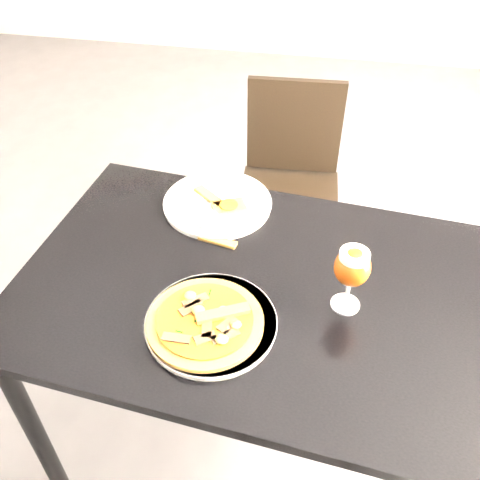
% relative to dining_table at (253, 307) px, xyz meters
% --- Properties ---
extents(ground, '(6.00, 6.00, 0.00)m').
position_rel_dining_table_xyz_m(ground, '(-0.23, 0.24, -0.66)').
color(ground, '#545456').
rests_on(ground, ground).
extents(dining_table, '(1.27, 0.92, 0.75)m').
position_rel_dining_table_xyz_m(dining_table, '(0.00, 0.00, 0.00)').
color(dining_table, black).
rests_on(dining_table, ground).
extents(chair_far, '(0.42, 0.42, 0.85)m').
position_rel_dining_table_xyz_m(chair_far, '(0.01, 0.85, -0.19)').
color(chair_far, black).
rests_on(chair_far, ground).
extents(plate_main, '(0.39, 0.39, 0.02)m').
position_rel_dining_table_xyz_m(plate_main, '(-0.08, -0.15, 0.10)').
color(plate_main, white).
rests_on(plate_main, dining_table).
extents(pizza, '(0.27, 0.27, 0.03)m').
position_rel_dining_table_xyz_m(pizza, '(-0.09, -0.16, 0.12)').
color(pizza, '#A17127').
rests_on(pizza, plate_main).
extents(plate_second, '(0.37, 0.37, 0.02)m').
position_rel_dining_table_xyz_m(plate_second, '(-0.16, 0.30, 0.10)').
color(plate_second, white).
rests_on(plate_second, dining_table).
extents(crust_scraps, '(0.18, 0.13, 0.01)m').
position_rel_dining_table_xyz_m(crust_scraps, '(-0.14, 0.28, 0.11)').
color(crust_scraps, '#A17127').
rests_on(crust_scraps, plate_second).
extents(loose_crust, '(0.11, 0.05, 0.01)m').
position_rel_dining_table_xyz_m(loose_crust, '(-0.12, 0.14, 0.09)').
color(loose_crust, '#A17127').
rests_on(loose_crust, dining_table).
extents(sauce_cup, '(0.06, 0.06, 0.04)m').
position_rel_dining_table_xyz_m(sauce_cup, '(-0.16, 0.19, 0.11)').
color(sauce_cup, silver).
rests_on(sauce_cup, dining_table).
extents(beer_glass, '(0.09, 0.09, 0.18)m').
position_rel_dining_table_xyz_m(beer_glass, '(0.23, -0.03, 0.22)').
color(beer_glass, silver).
rests_on(beer_glass, dining_table).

